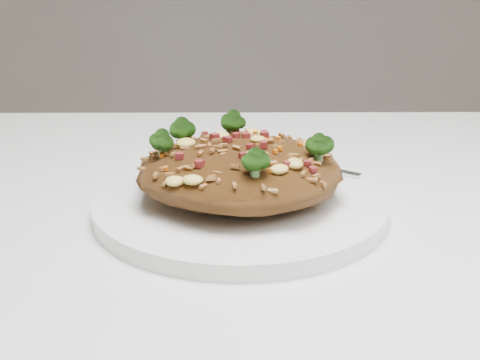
# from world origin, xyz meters

# --- Properties ---
(dining_table) EXTENTS (1.20, 0.80, 0.75)m
(dining_table) POSITION_xyz_m (0.00, 0.00, 0.66)
(dining_table) COLOR white
(dining_table) RESTS_ON ground
(plate) EXTENTS (0.24, 0.24, 0.01)m
(plate) POSITION_xyz_m (0.01, 0.07, 0.76)
(plate) COLOR white
(plate) RESTS_ON dining_table
(fried_rice) EXTENTS (0.17, 0.15, 0.06)m
(fried_rice) POSITION_xyz_m (0.01, 0.07, 0.79)
(fried_rice) COLOR brown
(fried_rice) RESTS_ON plate
(fork) EXTENTS (0.14, 0.10, 0.00)m
(fork) POSITION_xyz_m (0.05, 0.16, 0.77)
(fork) COLOR silver
(fork) RESTS_ON plate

